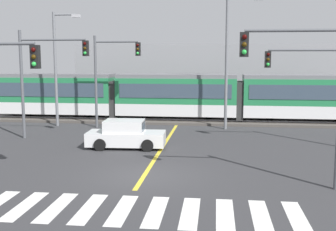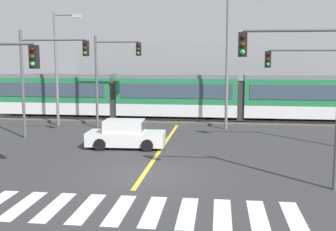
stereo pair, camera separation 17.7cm
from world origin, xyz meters
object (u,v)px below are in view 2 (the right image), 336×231
(light_rail_tram, at_px, (177,95))
(traffic_light_mid_left, at_px, (44,68))
(street_lamp_centre, at_px, (231,54))
(sedan_crossing, at_px, (126,135))
(street_lamp_west, at_px, (59,62))
(traffic_light_far_left, at_px, (111,68))
(traffic_light_near_right, at_px, (305,78))
(traffic_light_mid_right, at_px, (314,78))

(light_rail_tram, xyz_separation_m, traffic_light_mid_left, (-7.11, -7.91, 2.19))
(street_lamp_centre, bearing_deg, light_rail_tram, 141.41)
(sedan_crossing, height_order, street_lamp_west, street_lamp_west)
(light_rail_tram, height_order, traffic_light_far_left, traffic_light_far_left)
(sedan_crossing, distance_m, street_lamp_west, 9.95)
(sedan_crossing, bearing_deg, street_lamp_centre, 49.77)
(traffic_light_near_right, distance_m, street_lamp_west, 19.38)
(traffic_light_far_left, bearing_deg, light_rail_tram, 39.83)
(street_lamp_west, bearing_deg, sedan_crossing, -46.29)
(traffic_light_far_left, distance_m, traffic_light_mid_right, 13.40)
(sedan_crossing, relative_size, street_lamp_west, 0.53)
(traffic_light_near_right, bearing_deg, traffic_light_mid_right, 76.20)
(traffic_light_far_left, xyz_separation_m, street_lamp_west, (-3.86, 0.34, 0.40))
(light_rail_tram, height_order, traffic_light_mid_left, traffic_light_mid_left)
(traffic_light_far_left, relative_size, street_lamp_west, 0.79)
(traffic_light_mid_left, bearing_deg, sedan_crossing, -19.58)
(sedan_crossing, height_order, traffic_light_near_right, traffic_light_near_right)
(street_lamp_west, relative_size, street_lamp_centre, 0.89)
(sedan_crossing, xyz_separation_m, street_lamp_west, (-6.34, 6.63, 3.85))
(traffic_light_near_right, bearing_deg, light_rail_tram, 111.81)
(light_rail_tram, xyz_separation_m, traffic_light_near_right, (6.42, -16.03, 2.11))
(traffic_light_far_left, bearing_deg, traffic_light_near_right, -49.60)
(traffic_light_far_left, relative_size, street_lamp_centre, 0.71)
(sedan_crossing, bearing_deg, street_lamp_west, 133.71)
(traffic_light_far_left, bearing_deg, street_lamp_centre, 2.82)
(traffic_light_mid_left, relative_size, street_lamp_centre, 0.72)
(light_rail_tram, xyz_separation_m, sedan_crossing, (-1.75, -9.82, -1.35))
(sedan_crossing, relative_size, traffic_light_far_left, 0.67)
(light_rail_tram, bearing_deg, traffic_light_mid_right, -44.22)
(sedan_crossing, relative_size, traffic_light_mid_left, 0.66)
(traffic_light_far_left, height_order, street_lamp_centre, street_lamp_centre)
(traffic_light_mid_right, bearing_deg, traffic_light_mid_left, 179.19)
(traffic_light_near_right, distance_m, traffic_light_mid_left, 15.78)
(traffic_light_mid_right, bearing_deg, sedan_crossing, -170.50)
(street_lamp_centre, bearing_deg, traffic_light_far_left, -177.18)
(street_lamp_west, bearing_deg, traffic_light_far_left, -4.99)
(light_rail_tram, bearing_deg, sedan_crossing, -100.11)
(traffic_light_mid_left, bearing_deg, traffic_light_mid_right, -0.81)
(traffic_light_mid_left, xyz_separation_m, street_lamp_west, (-0.98, 4.72, 0.31))
(street_lamp_centre, bearing_deg, traffic_light_mid_left, -156.53)
(traffic_light_far_left, distance_m, street_lamp_centre, 8.21)
(sedan_crossing, distance_m, traffic_light_mid_left, 6.70)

